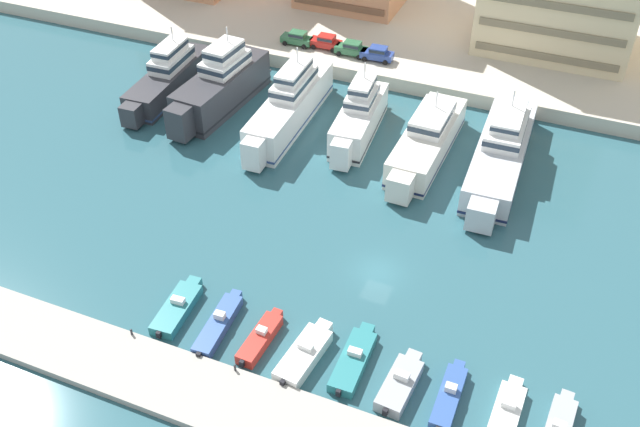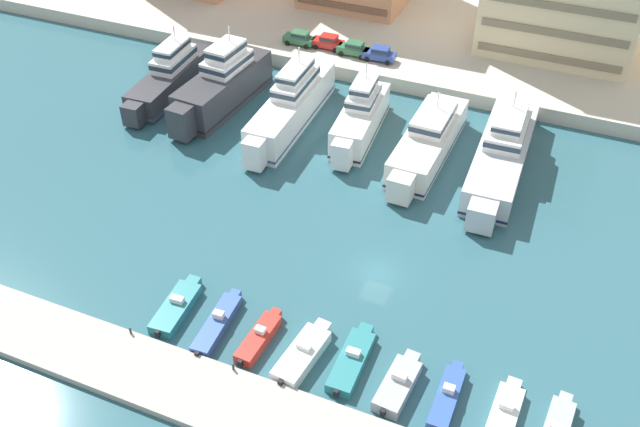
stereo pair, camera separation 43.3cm
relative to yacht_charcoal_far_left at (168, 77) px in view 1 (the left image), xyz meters
The scene contains 21 objects.
ground_plane 39.48m from the yacht_charcoal_far_left, 31.11° to the right, with size 400.00×400.00×0.00m, color #2D5B66.
yacht_charcoal_far_left is the anchor object (origin of this frame).
yacht_charcoal_left 7.55m from the yacht_charcoal_far_left, ahead, with size 5.71×17.90×9.11m.
yacht_white_mid_left 16.60m from the yacht_charcoal_far_left, ahead, with size 4.28×20.41×8.35m.
yacht_white_center_left 24.58m from the yacht_charcoal_far_left, ahead, with size 4.64×15.09×8.00m.
yacht_ivory_center 32.66m from the yacht_charcoal_far_left, ahead, with size 4.79×18.62×6.55m.
yacht_silver_center_right 40.37m from the yacht_charcoal_far_left, ahead, with size 5.40×22.94×7.54m.
motorboat_teal_far_left 36.96m from the yacht_charcoal_far_left, 57.42° to the right, with size 2.46×6.90×1.35m.
motorboat_blue_left 39.52m from the yacht_charcoal_far_left, 52.73° to the right, with size 1.94×7.43×1.45m.
motorboat_red_mid_left 41.96m from the yacht_charcoal_far_left, 48.65° to the right, with size 1.75×6.18×1.38m.
motorboat_white_center_left 44.77m from the yacht_charcoal_far_left, 45.08° to the right, with size 2.80×7.03×1.52m.
motorboat_teal_center 46.77m from the yacht_charcoal_far_left, 41.00° to the right, with size 2.10×7.25×1.32m.
motorboat_grey_center_right 50.40m from the yacht_charcoal_far_left, 38.74° to the right, with size 2.44×6.23×1.61m.
motorboat_blue_mid_right 53.10m from the yacht_charcoal_far_left, 36.02° to the right, with size 1.54×6.61×1.45m.
motorboat_white_right 56.28m from the yacht_charcoal_far_left, 33.14° to the right, with size 2.10×6.18×1.24m.
car_green_far_left 17.88m from the yacht_charcoal_far_left, 53.01° to the left, with size 4.12×1.95×1.80m.
car_red_left 20.74m from the yacht_charcoal_far_left, 45.27° to the left, with size 4.12×1.96×1.80m.
car_green_mid_left 23.21m from the yacht_charcoal_far_left, 37.82° to the left, with size 4.12×1.96×1.80m.
car_blue_center_left 26.01m from the yacht_charcoal_far_left, 32.93° to the left, with size 4.17×2.06×1.80m.
bollard_west 39.57m from the yacht_charcoal_far_left, 62.68° to the right, with size 0.20×0.20×0.61m.
bollard_west_mid 44.56m from the yacht_charcoal_far_left, 52.07° to the right, with size 0.20×0.20×0.61m.
Camera 1 is at (12.51, -43.76, 44.03)m, focal length 40.00 mm.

